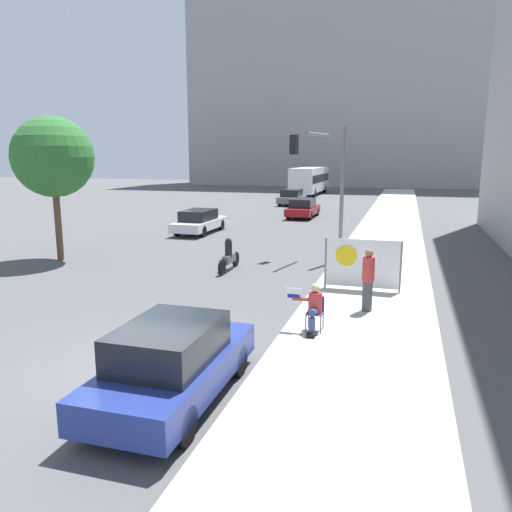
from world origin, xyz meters
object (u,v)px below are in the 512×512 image
Objects in this scene: jogger_on_sidewalk at (368,279)px; car_on_road_nearest at (199,221)px; seated_protester at (314,306)px; protest_banner at (362,264)px; parked_car_curbside at (173,362)px; traffic_light_pole at (323,171)px; street_tree_near_curb at (53,157)px; car_on_road_distant at (292,197)px; city_bus_on_road at (310,179)px; car_on_road_midblock at (303,208)px; motorcycle_on_road at (229,257)px.

jogger_on_sidewalk is 16.88m from car_on_road_nearest.
car_on_road_nearest is at bearing 144.95° from seated_protester.
protest_banner is 15.00m from car_on_road_nearest.
protest_banner is 8.67m from parked_car_curbside.
jogger_on_sidewalk is 6.78m from parked_car_curbside.
traffic_light_pole reaches higher than seated_protester.
car_on_road_nearest is (-8.10, 5.42, -3.15)m from traffic_light_pole.
street_tree_near_curb reaches higher than jogger_on_sidewalk.
parked_car_curbside reaches higher than car_on_road_distant.
parked_car_curbside is (-0.47, -13.73, -3.09)m from traffic_light_pole.
car_on_road_nearest is at bearing -91.27° from city_bus_on_road.
jogger_on_sidewalk is at bearing -77.33° from city_bus_on_road.
car_on_road_distant is 0.38× the size of city_bus_on_road.
car_on_road_distant is at bearing -86.82° from city_bus_on_road.
car_on_road_midblock is (-5.98, 20.07, -0.35)m from protest_banner.
street_tree_near_curb is (-10.83, -3.54, 0.55)m from traffic_light_pole.
car_on_road_nearest is (-7.63, 19.15, -0.05)m from parked_car_curbside.
car_on_road_distant is 27.45m from motorcycle_on_road.
car_on_road_nearest is 18.48m from car_on_road_distant.
parked_car_curbside is at bearing -83.34° from car_on_road_midblock.
street_tree_near_curb is at bearing -161.92° from traffic_light_pole.
jogger_on_sidewalk is (1.14, 2.11, 0.26)m from seated_protester.
jogger_on_sidewalk is 0.42× the size of parked_car_curbside.
traffic_light_pole is 15.39m from car_on_road_midblock.
car_on_road_midblock reaches higher than car_on_road_nearest.
seated_protester is 0.68× the size of jogger_on_sidewalk.
car_on_road_midblock is 19.80m from street_tree_near_curb.
motorcycle_on_road is at bearing -87.86° from car_on_road_midblock.
parked_car_curbside is 10.69m from motorcycle_on_road.
city_bus_on_road is at bearing 123.66° from seated_protester.
car_on_road_nearest is at bearing -54.62° from jogger_on_sidewalk.
protest_banner is at bearing -77.16° from city_bus_on_road.
city_bus_on_road reaches higher than seated_protester.
seated_protester is 0.55× the size of motorcycle_on_road.
car_on_road_midblock is 0.74× the size of street_tree_near_curb.
parked_car_curbside is 0.91× the size of car_on_road_nearest.
protest_banner is 6.53m from traffic_light_pole.
motorcycle_on_road is at bearing -132.67° from traffic_light_pole.
jogger_on_sidewalk is 0.15× the size of city_bus_on_road.
street_tree_near_curb is (-4.14, -27.38, 3.67)m from car_on_road_distant.
motorcycle_on_road is (-3.10, -3.37, -3.29)m from traffic_light_pole.
car_on_road_midblock reaches higher than motorcycle_on_road.
protest_banner is 0.40× the size of street_tree_near_curb.
motorcycle_on_road is at bearing 148.09° from seated_protester.
seated_protester is 0.20× the size of street_tree_near_curb.
protest_banner is at bearing -68.09° from traffic_light_pole.
jogger_on_sidewalk is 32.85m from car_on_road_distant.
city_bus_on_road is 5.37× the size of motorcycle_on_road.
seated_protester is at bearing -79.25° from city_bus_on_road.
traffic_light_pole is 0.90× the size of street_tree_near_curb.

